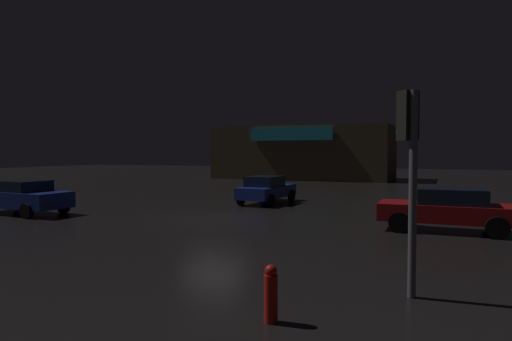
{
  "coord_description": "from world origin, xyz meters",
  "views": [
    {
      "loc": [
        8.66,
        -16.03,
        2.69
      ],
      "look_at": [
        -0.56,
        5.71,
        1.72
      ],
      "focal_mm": 31.66,
      "sensor_mm": 36.0,
      "label": 1
    }
  ],
  "objects_px": {
    "car_crossing": "(267,189)",
    "traffic_signal_main": "(409,151)",
    "car_far": "(23,197)",
    "store_building": "(304,153)",
    "car_near": "(448,209)",
    "fire_hydrant": "(271,294)"
  },
  "relations": [
    {
      "from": "car_near",
      "to": "car_far",
      "type": "relative_size",
      "value": 0.99
    },
    {
      "from": "store_building",
      "to": "car_crossing",
      "type": "relative_size",
      "value": 3.96
    },
    {
      "from": "car_crossing",
      "to": "fire_hydrant",
      "type": "relative_size",
      "value": 4.77
    },
    {
      "from": "car_near",
      "to": "fire_hydrant",
      "type": "height_order",
      "value": "car_near"
    },
    {
      "from": "car_near",
      "to": "car_far",
      "type": "bearing_deg",
      "value": -171.66
    },
    {
      "from": "store_building",
      "to": "traffic_signal_main",
      "type": "bearing_deg",
      "value": -70.17
    },
    {
      "from": "car_far",
      "to": "fire_hydrant",
      "type": "bearing_deg",
      "value": -27.31
    },
    {
      "from": "store_building",
      "to": "traffic_signal_main",
      "type": "distance_m",
      "value": 37.66
    },
    {
      "from": "car_crossing",
      "to": "traffic_signal_main",
      "type": "bearing_deg",
      "value": -58.6
    },
    {
      "from": "store_building",
      "to": "car_crossing",
      "type": "distance_m",
      "value": 22.76
    },
    {
      "from": "car_crossing",
      "to": "car_far",
      "type": "bearing_deg",
      "value": -135.7
    },
    {
      "from": "traffic_signal_main",
      "to": "store_building",
      "type": "bearing_deg",
      "value": 109.83
    },
    {
      "from": "car_far",
      "to": "car_near",
      "type": "bearing_deg",
      "value": 8.34
    },
    {
      "from": "car_near",
      "to": "car_far",
      "type": "xyz_separation_m",
      "value": [
        -17.01,
        -2.49,
        -0.02
      ]
    },
    {
      "from": "traffic_signal_main",
      "to": "car_near",
      "type": "distance_m",
      "value": 7.99
    },
    {
      "from": "car_near",
      "to": "fire_hydrant",
      "type": "relative_size",
      "value": 4.77
    },
    {
      "from": "car_near",
      "to": "car_crossing",
      "type": "relative_size",
      "value": 1.0
    },
    {
      "from": "car_near",
      "to": "fire_hydrant",
      "type": "xyz_separation_m",
      "value": [
        -2.59,
        -9.94,
        -0.32
      ]
    },
    {
      "from": "car_far",
      "to": "fire_hydrant",
      "type": "relative_size",
      "value": 4.82
    },
    {
      "from": "traffic_signal_main",
      "to": "car_far",
      "type": "xyz_separation_m",
      "value": [
        -16.3,
        5.22,
        -1.95
      ]
    },
    {
      "from": "store_building",
      "to": "car_near",
      "type": "relative_size",
      "value": 3.95
    },
    {
      "from": "traffic_signal_main",
      "to": "car_crossing",
      "type": "distance_m",
      "value": 15.64
    }
  ]
}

